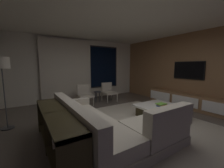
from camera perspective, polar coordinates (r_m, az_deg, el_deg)
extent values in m
plane|color=#564C44|center=(3.66, 7.26, -17.02)|extent=(9.20, 9.20, 0.00)
cube|color=silver|center=(6.57, -13.62, 5.82)|extent=(6.60, 0.12, 2.70)
cube|color=black|center=(7.04, -3.37, 6.92)|extent=(1.52, 0.02, 2.02)
cube|color=black|center=(7.03, -3.31, 6.92)|extent=(1.40, 0.03, 1.90)
cube|color=beige|center=(6.23, -17.86, 5.14)|extent=(2.10, 0.12, 2.60)
cube|color=#8E6642|center=(5.81, 31.40, 4.76)|extent=(0.12, 7.80, 2.70)
plane|color=silver|center=(3.54, 8.06, 26.99)|extent=(8.20, 8.20, 0.00)
cube|color=#ADA391|center=(3.81, 12.47, -16.02)|extent=(3.20, 3.80, 0.01)
cube|color=#A49C8C|center=(3.11, -8.87, -19.83)|extent=(0.90, 2.50, 0.18)
cube|color=beige|center=(3.02, -8.95, -16.29)|extent=(0.86, 2.42, 0.24)
cube|color=beige|center=(2.80, -15.79, -11.45)|extent=(0.20, 2.50, 0.40)
cube|color=beige|center=(3.98, -15.79, -7.42)|extent=(0.90, 0.20, 0.18)
cube|color=#A49C8C|center=(3.06, 16.31, -20.54)|extent=(1.10, 0.90, 0.18)
cube|color=beige|center=(2.97, 16.46, -16.95)|extent=(1.07, 0.86, 0.24)
cube|color=beige|center=(2.66, 22.58, -12.77)|extent=(1.10, 0.20, 0.40)
cube|color=beige|center=(3.34, -16.58, -9.06)|extent=(0.10, 0.36, 0.36)
cube|color=#B2A893|center=(2.58, -11.11, -13.89)|extent=(0.10, 0.36, 0.36)
cube|color=#362E1A|center=(4.39, 19.01, -11.03)|extent=(1.00, 1.00, 0.30)
cube|color=white|center=(4.34, 19.12, -8.78)|extent=(1.16, 1.16, 0.06)
cube|color=#5D6DB0|center=(4.29, 19.56, -8.34)|extent=(0.26, 0.17, 0.03)
cube|color=tan|center=(4.26, 19.68, -7.99)|extent=(0.21, 0.20, 0.03)
cube|color=#6BAF39|center=(4.26, 19.43, -7.62)|extent=(0.28, 0.21, 0.02)
cylinder|color=#B2ADA0|center=(5.97, 2.17, -5.45)|extent=(0.04, 0.04, 0.36)
cylinder|color=#B2ADA0|center=(5.73, -1.85, -6.01)|extent=(0.04, 0.04, 0.36)
cylinder|color=#B2ADA0|center=(6.39, -0.32, -4.60)|extent=(0.04, 0.04, 0.36)
cylinder|color=#B2ADA0|center=(6.16, -4.16, -5.07)|extent=(0.04, 0.04, 0.36)
cube|color=beige|center=(6.02, -1.05, -3.59)|extent=(0.55, 0.57, 0.08)
cube|color=beige|center=(6.18, -2.18, -1.14)|extent=(0.49, 0.09, 0.38)
cylinder|color=#B2ADA0|center=(5.40, -7.56, -6.91)|extent=(0.04, 0.04, 0.36)
cylinder|color=#B2ADA0|center=(5.25, -12.48, -7.43)|extent=(0.04, 0.04, 0.36)
cylinder|color=#B2ADA0|center=(5.86, -9.37, -5.81)|extent=(0.04, 0.04, 0.36)
cylinder|color=#B2ADA0|center=(5.72, -13.93, -6.25)|extent=(0.04, 0.04, 0.36)
cube|color=beige|center=(5.51, -10.88, -4.76)|extent=(0.58, 0.59, 0.08)
cube|color=beige|center=(5.69, -11.70, -2.04)|extent=(0.49, 0.11, 0.38)
cylinder|color=#333338|center=(5.80, -6.82, -5.39)|extent=(0.03, 0.03, 0.46)
cylinder|color=#333338|center=(5.88, -5.07, -5.17)|extent=(0.03, 0.03, 0.46)
cylinder|color=#333338|center=(5.93, -6.38, -5.10)|extent=(0.03, 0.03, 0.46)
cylinder|color=#333338|center=(5.80, -5.97, -3.18)|extent=(0.32, 0.32, 0.02)
cube|color=#8E6642|center=(5.74, 28.53, -6.08)|extent=(0.44, 3.10, 0.52)
cube|color=white|center=(5.12, 37.64, -7.99)|extent=(0.02, 0.93, 0.33)
cube|color=white|center=(5.53, 27.38, -6.21)|extent=(0.02, 0.93, 0.33)
cube|color=white|center=(6.10, 18.85, -4.55)|extent=(0.02, 0.93, 0.33)
cube|color=#39281A|center=(5.39, 36.24, -8.99)|extent=(0.33, 0.68, 0.19)
cube|color=#BE53B5|center=(5.31, 38.88, -9.46)|extent=(0.03, 0.04, 0.18)
cube|color=slate|center=(5.35, 37.55, -9.25)|extent=(0.03, 0.04, 0.18)
cube|color=#6051D7|center=(5.40, 36.23, -9.09)|extent=(0.03, 0.04, 0.17)
cube|color=#729BAF|center=(5.44, 34.95, -8.76)|extent=(0.03, 0.04, 0.19)
cube|color=#B180B7|center=(5.49, 33.68, -8.64)|extent=(0.03, 0.04, 0.17)
cube|color=black|center=(5.83, 28.73, 4.94)|extent=(0.04, 1.11, 0.64)
cube|color=black|center=(5.82, 28.71, 4.94)|extent=(0.05, 1.07, 0.60)
cube|color=#362E1A|center=(2.60, -22.07, -10.83)|extent=(0.40, 2.10, 0.04)
cube|color=#362E1A|center=(2.83, -21.46, -22.06)|extent=(0.38, 2.04, 0.03)
cube|color=#362E1A|center=(3.68, -24.88, -11.35)|extent=(0.40, 0.04, 0.74)
cube|color=#362E1A|center=(2.73, -21.70, -17.84)|extent=(0.38, 0.03, 0.74)
cube|color=white|center=(2.09, -16.19, -29.56)|extent=(0.18, 0.04, 0.22)
cube|color=white|center=(2.27, -18.51, -26.17)|extent=(0.18, 0.04, 0.23)
cube|color=white|center=(2.46, -19.64, -22.99)|extent=(0.18, 0.04, 0.25)
cube|color=silver|center=(2.66, -21.19, -20.49)|extent=(0.18, 0.04, 0.26)
cube|color=silver|center=(2.88, -22.12, -18.65)|extent=(0.18, 0.04, 0.24)
cube|color=silver|center=(3.08, -22.92, -16.54)|extent=(0.18, 0.04, 0.27)
cube|color=silver|center=(3.30, -23.77, -15.13)|extent=(0.18, 0.04, 0.25)
cube|color=silver|center=(3.52, -24.45, -13.72)|extent=(0.18, 0.04, 0.25)
cylinder|color=#333335|center=(4.37, -36.82, -14.16)|extent=(0.28, 0.28, 0.02)
cylinder|color=#4C4C4F|center=(4.18, -37.58, -4.97)|extent=(0.02, 0.02, 1.45)
cylinder|color=silver|center=(4.11, -38.53, 6.79)|extent=(0.34, 0.34, 0.26)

